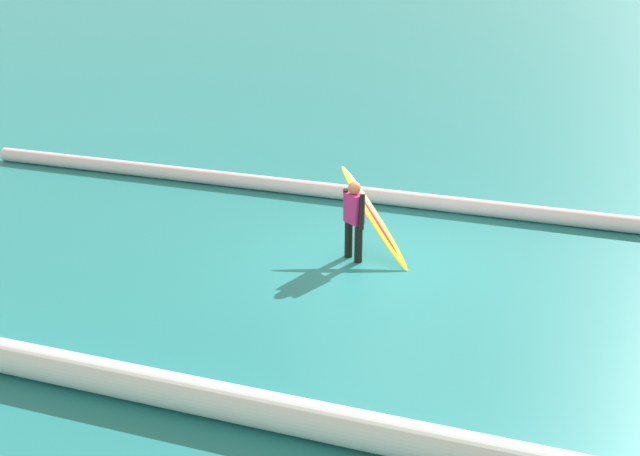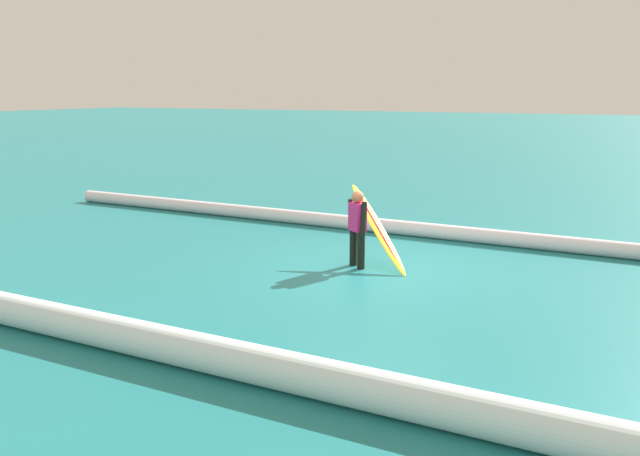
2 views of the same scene
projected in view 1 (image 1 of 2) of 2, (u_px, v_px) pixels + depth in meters
name	position (u px, v px, depth m)	size (l,w,h in m)	color
ground_plane	(375.00, 260.00, 13.39)	(166.18, 166.18, 0.00)	teal
surfer	(354.00, 216.00, 13.15)	(0.43, 0.45, 1.40)	black
surfboard	(374.00, 217.00, 13.41)	(1.65, 1.32, 1.40)	yellow
wave_crest_foreground	(344.00, 192.00, 16.31)	(0.32, 0.32, 17.48)	white
wave_crest_midground	(452.00, 449.00, 8.20)	(0.44, 0.44, 21.26)	white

